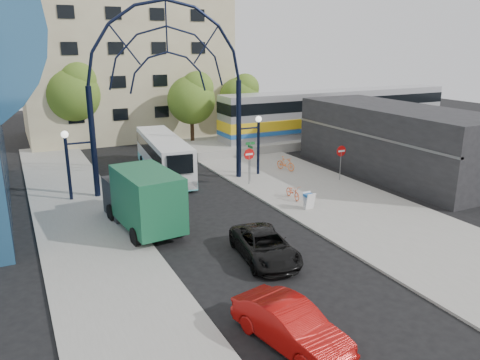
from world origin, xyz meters
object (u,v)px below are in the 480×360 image
tree_north_a (193,97)px  tree_north_b (74,91)px  train_car (338,111)px  sandwich_board (309,199)px  bike_near_a (293,192)px  street_name_sign (250,153)px  tree_north_c (241,96)px  city_bus (164,155)px  do_not_enter_sign (341,154)px  bike_near_b (286,163)px  red_sedan (291,325)px  green_truck (142,198)px  black_suv (265,246)px  stop_sign (249,157)px  gateway_arch (168,58)px

tree_north_a → tree_north_b: bearing=158.2°
train_car → tree_north_a: size_ratio=3.59×
sandwich_board → bike_near_a: bearing=84.2°
street_name_sign → tree_north_a: 13.59m
street_name_sign → tree_north_c: tree_north_c is taller
train_car → city_bus: (-19.57, -4.76, -1.41)m
do_not_enter_sign → bike_near_b: 4.67m
tree_north_c → red_sedan: tree_north_c is taller
tree_north_b → red_sedan: bearing=-87.2°
green_truck → black_suv: bearing=-62.4°
bike_near_a → stop_sign: bearing=108.4°
tree_north_a → red_sedan: (-8.30, -30.24, -3.88)m
stop_sign → train_car: (15.20, 10.00, 0.91)m
sandwich_board → green_truck: 9.57m
stop_sign → red_sedan: 17.79m
train_car → bike_near_a: bearing=-135.4°
stop_sign → red_sedan: bearing=-113.2°
stop_sign → tree_north_a: size_ratio=0.36×
stop_sign → sandwich_board: (0.80, -6.02, -1.25)m
green_truck → bike_near_a: (9.57, 0.32, -1.10)m
bike_near_a → tree_north_a: bearing=93.3°
black_suv → gateway_arch: bearing=98.8°
tree_north_a → black_suv: 25.41m
tree_north_a → tree_north_c: size_ratio=1.08×
train_car → red_sedan: size_ratio=5.73×
do_not_enter_sign → train_car: train_car is taller
stop_sign → red_sedan: stop_sign is taller
city_bus → green_truck: green_truck is taller
tree_north_a → tree_north_c: tree_north_a is taller
green_truck → bike_near_b: 14.27m
tree_north_a → red_sedan: bearing=-105.3°
red_sedan → bike_near_a: bearing=44.5°
tree_north_c → red_sedan: size_ratio=1.48×
do_not_enter_sign → black_suv: (-10.83, -8.45, -1.32)m
sandwich_board → city_bus: bearing=114.7°
red_sedan → stop_sign: bearing=54.3°
tree_north_b → bike_near_b: size_ratio=4.60×
tree_north_b → black_suv: 29.04m
gateway_arch → tree_north_c: bearing=49.0°
do_not_enter_sign → black_suv: bearing=-142.0°
do_not_enter_sign → city_bus: size_ratio=0.23×
do_not_enter_sign → sandwich_board: 6.85m
green_truck → bike_near_a: green_truck is taller
stop_sign → bike_near_b: 4.83m
sandwich_board → train_car: size_ratio=0.04×
sandwich_board → tree_north_a: 20.33m
sandwich_board → tree_north_b: (-9.48, 23.95, 4.52)m
green_truck → black_suv: 7.35m
green_truck → bike_near_b: (12.76, 6.32, -1.01)m
stop_sign → black_suv: size_ratio=0.53×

